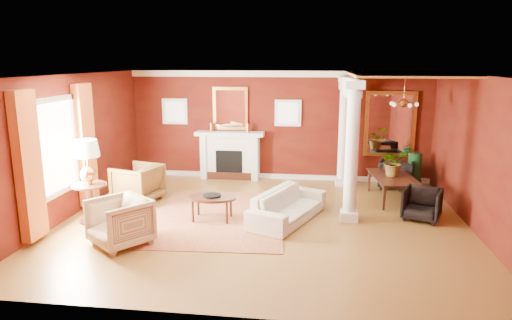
# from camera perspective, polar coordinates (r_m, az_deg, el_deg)

# --- Properties ---
(ground) EXTENTS (8.00, 8.00, 0.00)m
(ground) POSITION_cam_1_polar(r_m,az_deg,el_deg) (9.24, 0.96, -7.71)
(ground) COLOR brown
(ground) RESTS_ON ground
(room_shell) EXTENTS (8.04, 7.04, 2.92)m
(room_shell) POSITION_cam_1_polar(r_m,az_deg,el_deg) (8.76, 1.01, 4.78)
(room_shell) COLOR #511A0B
(room_shell) RESTS_ON ground
(fireplace) EXTENTS (1.85, 0.42, 1.29)m
(fireplace) POSITION_cam_1_polar(r_m,az_deg,el_deg) (12.41, -3.27, 0.61)
(fireplace) COLOR white
(fireplace) RESTS_ON ground
(overmantel_mirror) EXTENTS (0.95, 0.07, 1.15)m
(overmantel_mirror) POSITION_cam_1_polar(r_m,az_deg,el_deg) (12.35, -3.22, 6.45)
(overmantel_mirror) COLOR gold
(overmantel_mirror) RESTS_ON fireplace
(flank_window_left) EXTENTS (0.70, 0.07, 0.70)m
(flank_window_left) POSITION_cam_1_polar(r_m,az_deg,el_deg) (12.75, -10.11, 6.01)
(flank_window_left) COLOR white
(flank_window_left) RESTS_ON room_shell
(flank_window_right) EXTENTS (0.70, 0.07, 0.70)m
(flank_window_right) POSITION_cam_1_polar(r_m,az_deg,el_deg) (12.19, 4.01, 5.88)
(flank_window_right) COLOR white
(flank_window_right) RESTS_ON room_shell
(left_window) EXTENTS (0.21, 2.55, 2.60)m
(left_window) POSITION_cam_1_polar(r_m,az_deg,el_deg) (9.54, -23.37, 0.78)
(left_window) COLOR white
(left_window) RESTS_ON room_shell
(column_front) EXTENTS (0.36, 0.36, 2.80)m
(column_front) POSITION_cam_1_polar(r_m,az_deg,el_deg) (9.12, 11.88, 1.07)
(column_front) COLOR white
(column_front) RESTS_ON ground
(column_back) EXTENTS (0.36, 0.36, 2.80)m
(column_back) POSITION_cam_1_polar(r_m,az_deg,el_deg) (11.78, 10.92, 3.63)
(column_back) COLOR white
(column_back) RESTS_ON ground
(header_beam) EXTENTS (0.30, 3.20, 0.32)m
(header_beam) POSITION_cam_1_polar(r_m,az_deg,el_deg) (10.56, 11.53, 9.13)
(header_beam) COLOR white
(header_beam) RESTS_ON column_front
(amber_ceiling) EXTENTS (2.30, 3.40, 0.04)m
(amber_ceiling) POSITION_cam_1_polar(r_m,az_deg,el_deg) (10.55, 17.98, 10.14)
(amber_ceiling) COLOR #ED9C45
(amber_ceiling) RESTS_ON room_shell
(dining_mirror) EXTENTS (1.30, 0.07, 1.70)m
(dining_mirror) POSITION_cam_1_polar(r_m,az_deg,el_deg) (12.34, 16.40, 4.32)
(dining_mirror) COLOR gold
(dining_mirror) RESTS_ON room_shell
(chandelier) EXTENTS (0.60, 0.62, 0.75)m
(chandelier) POSITION_cam_1_polar(r_m,az_deg,el_deg) (10.64, 17.98, 6.79)
(chandelier) COLOR #BB783A
(chandelier) RESTS_ON room_shell
(crown_trim) EXTENTS (8.00, 0.08, 0.16)m
(crown_trim) POSITION_cam_1_polar(r_m,az_deg,el_deg) (12.13, 2.88, 10.70)
(crown_trim) COLOR white
(crown_trim) RESTS_ON room_shell
(base_trim) EXTENTS (8.00, 0.08, 0.12)m
(base_trim) POSITION_cam_1_polar(r_m,az_deg,el_deg) (12.52, 2.75, -2.03)
(base_trim) COLOR white
(base_trim) RESTS_ON ground
(rug) EXTENTS (2.89, 3.73, 0.01)m
(rug) POSITION_cam_1_polar(r_m,az_deg,el_deg) (9.54, -4.62, -7.06)
(rug) COLOR maroon
(rug) RESTS_ON ground
(sofa) EXTENTS (1.37, 2.17, 0.82)m
(sofa) POSITION_cam_1_polar(r_m,az_deg,el_deg) (9.22, 4.04, -5.12)
(sofa) COLOR beige
(sofa) RESTS_ON ground
(armchair_leopard) EXTENTS (1.09, 1.13, 0.94)m
(armchair_leopard) POSITION_cam_1_polar(r_m,az_deg,el_deg) (10.76, -14.57, -2.58)
(armchair_leopard) COLOR black
(armchair_leopard) RESTS_ON ground
(armchair_stripe) EXTENTS (1.23, 1.22, 0.93)m
(armchair_stripe) POSITION_cam_1_polar(r_m,az_deg,el_deg) (8.33, -16.67, -7.18)
(armchair_stripe) COLOR #C9B086
(armchair_stripe) RESTS_ON ground
(coffee_table) EXTENTS (0.98, 0.98, 0.50)m
(coffee_table) POSITION_cam_1_polar(r_m,az_deg,el_deg) (9.24, -5.53, -4.83)
(coffee_table) COLOR black
(coffee_table) RESTS_ON ground
(coffee_book) EXTENTS (0.15, 0.05, 0.20)m
(coffee_book) POSITION_cam_1_polar(r_m,az_deg,el_deg) (9.19, -5.77, -3.97)
(coffee_book) COLOR black
(coffee_book) RESTS_ON coffee_table
(side_table) EXTENTS (0.67, 0.67, 1.67)m
(side_table) POSITION_cam_1_polar(r_m,az_deg,el_deg) (9.52, -20.26, -0.72)
(side_table) COLOR black
(side_table) RESTS_ON ground
(dining_table) EXTENTS (0.74, 1.67, 0.90)m
(dining_table) POSITION_cam_1_polar(r_m,az_deg,el_deg) (10.95, 16.88, -2.57)
(dining_table) COLOR black
(dining_table) RESTS_ON ground
(dining_chair_near) EXTENTS (0.89, 0.87, 0.72)m
(dining_chair_near) POSITION_cam_1_polar(r_m,az_deg,el_deg) (9.84, 20.04, -5.03)
(dining_chair_near) COLOR black
(dining_chair_near) RESTS_ON ground
(dining_chair_far) EXTENTS (0.96, 0.92, 0.82)m
(dining_chair_far) POSITION_cam_1_polar(r_m,az_deg,el_deg) (12.00, 17.14, -1.51)
(dining_chair_far) COLOR black
(dining_chair_far) RESTS_ON ground
(green_urn) EXTENTS (0.38, 0.38, 0.90)m
(green_urn) POSITION_cam_1_polar(r_m,az_deg,el_deg) (12.23, 19.16, -1.66)
(green_urn) COLOR #133C1B
(green_urn) RESTS_ON ground
(potted_plant) EXTENTS (0.79, 0.83, 0.50)m
(potted_plant) POSITION_cam_1_polar(r_m,az_deg,el_deg) (10.84, 16.92, 1.10)
(potted_plant) COLOR #26591E
(potted_plant) RESTS_ON dining_table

